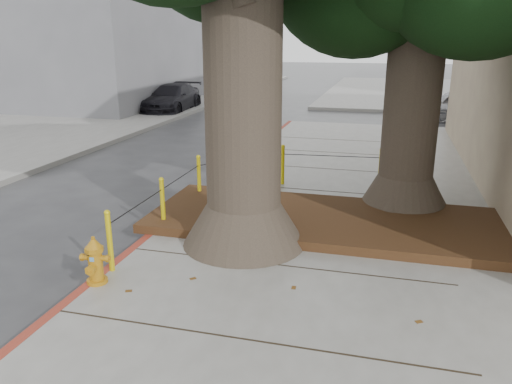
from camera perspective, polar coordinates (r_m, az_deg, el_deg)
ground at (r=6.15m, az=-5.83°, el=-16.92°), size 140.00×140.00×0.00m
sidewalk_far at (r=35.14m, az=21.85°, el=10.52°), size 16.00×20.00×0.15m
curb_red at (r=8.87m, az=-12.38°, el=-5.50°), size 0.14×26.00×0.16m
planter_bed at (r=9.27m, az=7.88°, el=-3.22°), size 6.40×2.60×0.16m
bollard_ring at (r=9.91m, az=-1.84°, el=0.95°), size 3.79×5.39×0.95m
fire_hydrant at (r=7.32m, az=-17.91°, el=-7.47°), size 0.37×0.34×0.69m
car_silver at (r=23.17m, az=23.38°, el=8.97°), size 4.12×2.11×1.34m
car_dark at (r=24.78m, az=-9.58°, el=10.54°), size 2.02×4.58×1.31m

